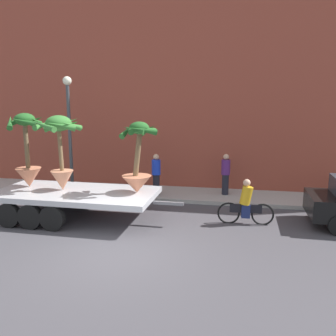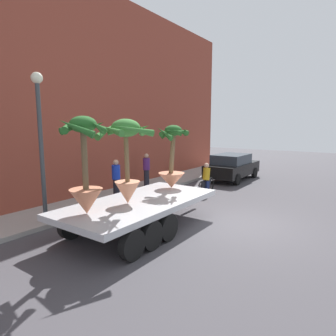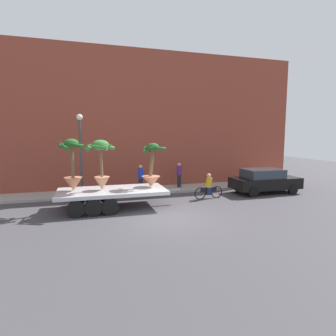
{
  "view_description": "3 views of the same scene",
  "coord_description": "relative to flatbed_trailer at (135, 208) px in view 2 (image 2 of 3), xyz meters",
  "views": [
    {
      "loc": [
        3.04,
        -8.51,
        4.01
      ],
      "look_at": [
        0.82,
        2.67,
        1.86
      ],
      "focal_mm": 38.26,
      "sensor_mm": 36.0,
      "label": 1
    },
    {
      "loc": [
        -9.25,
        -3.41,
        3.37
      ],
      "look_at": [
        -0.02,
        3.0,
        1.68
      ],
      "focal_mm": 31.2,
      "sensor_mm": 36.0,
      "label": 2
    },
    {
      "loc": [
        -3.56,
        -11.66,
        3.79
      ],
      "look_at": [
        0.65,
        2.49,
        1.99
      ],
      "focal_mm": 29.38,
      "sensor_mm": 36.0,
      "label": 3
    }
  ],
  "objects": [
    {
      "name": "pedestrian_near_gate",
      "position": [
        5.14,
        3.71,
        0.27
      ],
      "size": [
        0.36,
        0.36,
        1.71
      ],
      "color": "black",
      "rests_on": "sidewalk"
    },
    {
      "name": "potted_palm_rear",
      "position": [
        -1.67,
        0.28,
        1.41
      ],
      "size": [
        1.32,
        1.34,
        2.61
      ],
      "color": "#C17251",
      "rests_on": "flatbed_trailer"
    },
    {
      "name": "parked_car",
      "position": [
        10.06,
        0.97,
        0.06
      ],
      "size": [
        4.41,
        2.02,
        1.58
      ],
      "color": "black",
      "rests_on": "ground"
    },
    {
      "name": "building_facade",
      "position": [
        2.58,
        5.34,
        4.01
      ],
      "size": [
        24.0,
        1.2,
        9.56
      ],
      "primitive_type": "cube",
      "color": "brown",
      "rests_on": "ground"
    },
    {
      "name": "pedestrian_far_left",
      "position": [
        2.33,
        3.14,
        0.27
      ],
      "size": [
        0.36,
        0.36,
        1.71
      ],
      "color": "black",
      "rests_on": "sidewalk"
    },
    {
      "name": "sidewalk",
      "position": [
        2.58,
        3.64,
        -0.69
      ],
      "size": [
        24.0,
        2.2,
        0.15
      ],
      "primitive_type": "cube",
      "color": "#A39E99",
      "rests_on": "ground"
    },
    {
      "name": "cyclist",
      "position": [
        5.93,
        0.6,
        -0.1
      ],
      "size": [
        1.84,
        0.36,
        1.54
      ],
      "color": "black",
      "rests_on": "ground"
    },
    {
      "name": "potted_palm_middle",
      "position": [
        -0.29,
        0.08,
        1.74
      ],
      "size": [
        1.57,
        1.77,
        2.55
      ],
      "color": "tan",
      "rests_on": "flatbed_trailer"
    },
    {
      "name": "potted_palm_front",
      "position": [
        2.38,
        0.21,
        1.26
      ],
      "size": [
        1.3,
        1.31,
        2.37
      ],
      "color": "#C17251",
      "rests_on": "flatbed_trailer"
    },
    {
      "name": "street_lamp",
      "position": [
        -1.29,
        2.84,
        2.46
      ],
      "size": [
        0.36,
        0.36,
        4.83
      ],
      "color": "#383D42",
      "rests_on": "sidewalk"
    },
    {
      "name": "flatbed_trailer",
      "position": [
        0.0,
        0.0,
        0.0
      ],
      "size": [
        6.46,
        2.67,
        0.98
      ],
      "color": "#B7BABF",
      "rests_on": "ground"
    },
    {
      "name": "ground_plane",
      "position": [
        2.58,
        -2.46,
        -0.77
      ],
      "size": [
        60.0,
        60.0,
        0.0
      ],
      "primitive_type": "plane",
      "color": "#423F44"
    }
  ]
}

